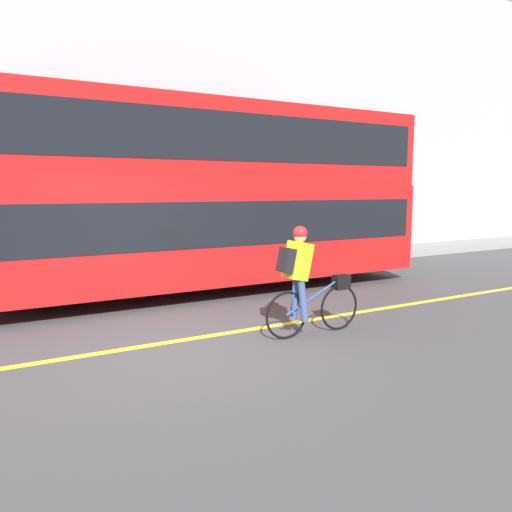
{
  "coord_description": "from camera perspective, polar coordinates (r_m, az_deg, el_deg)",
  "views": [
    {
      "loc": [
        -2.34,
        -6.38,
        2.17
      ],
      "look_at": [
        1.99,
        1.21,
        1.0
      ],
      "focal_mm": 35.0,
      "sensor_mm": 36.0,
      "label": 1
    }
  ],
  "objects": [
    {
      "name": "ground_plane",
      "position": [
        7.13,
        -9.26,
        -10.2
      ],
      "size": [
        80.0,
        80.0,
        0.0
      ],
      "primitive_type": "plane",
      "color": "#424244"
    },
    {
      "name": "road_center_line",
      "position": [
        7.34,
        -9.9,
        -9.67
      ],
      "size": [
        50.0,
        0.14,
        0.01
      ],
      "primitive_type": "cube",
      "color": "yellow",
      "rests_on": "ground_plane"
    },
    {
      "name": "sidewalk_curb",
      "position": [
        12.63,
        -18.63,
        -2.3
      ],
      "size": [
        60.0,
        1.92,
        0.16
      ],
      "color": "gray",
      "rests_on": "ground_plane"
    },
    {
      "name": "building_facade",
      "position": [
        13.8,
        -20.45,
        18.09
      ],
      "size": [
        60.0,
        0.3,
        9.57
      ],
      "color": "#9E9EA3",
      "rests_on": "ground_plane"
    },
    {
      "name": "bus",
      "position": [
        10.53,
        -5.97,
        7.48
      ],
      "size": [
        9.63,
        2.44,
        3.88
      ],
      "color": "black",
      "rests_on": "ground_plane"
    },
    {
      "name": "cyclist_on_bike",
      "position": [
        7.37,
        5.57,
        -2.45
      ],
      "size": [
        1.68,
        0.32,
        1.65
      ],
      "color": "black",
      "rests_on": "ground_plane"
    },
    {
      "name": "street_sign_post",
      "position": [
        16.42,
        12.64,
        5.32
      ],
      "size": [
        0.36,
        0.09,
        2.51
      ],
      "color": "#59595B",
      "rests_on": "sidewalk_curb"
    }
  ]
}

